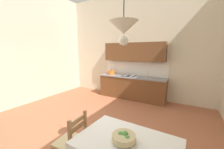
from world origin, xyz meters
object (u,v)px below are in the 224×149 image
(dining_chair_tv_side, at_px, (72,142))
(fruit_bowl, at_px, (124,137))
(pendant_lamp, at_px, (124,28))
(kitchen_cabinetry, at_px, (132,77))

(dining_chair_tv_side, bearing_deg, fruit_bowl, 1.49)
(dining_chair_tv_side, distance_m, pendant_lamp, 1.90)
(kitchen_cabinetry, relative_size, fruit_bowl, 8.80)
(kitchen_cabinetry, xyz_separation_m, pendant_lamp, (1.25, -3.57, 1.27))
(dining_chair_tv_side, height_order, fruit_bowl, dining_chair_tv_side)
(dining_chair_tv_side, relative_size, pendant_lamp, 1.16)
(pendant_lamp, bearing_deg, fruit_bowl, 9.03)
(kitchen_cabinetry, bearing_deg, pendant_lamp, -70.71)
(fruit_bowl, xyz_separation_m, pendant_lamp, (-0.02, -0.00, 1.32))
(kitchen_cabinetry, height_order, fruit_bowl, kitchen_cabinetry)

